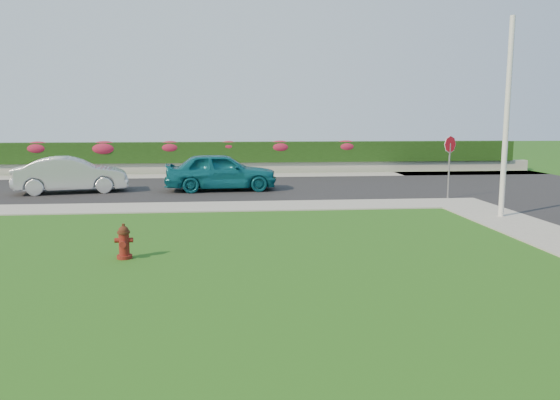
{
  "coord_description": "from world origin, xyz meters",
  "views": [
    {
      "loc": [
        -1.14,
        -9.35,
        2.99
      ],
      "look_at": [
        0.2,
        4.45,
        0.9
      ],
      "focal_mm": 35.0,
      "sensor_mm": 36.0,
      "label": 1
    }
  ],
  "objects": [
    {
      "name": "retaining_wall",
      "position": [
        -1.0,
        20.5,
        0.3
      ],
      "size": [
        34.0,
        0.4,
        0.6
      ],
      "primitive_type": "cube",
      "color": "gray",
      "rests_on": "ground"
    },
    {
      "name": "flower_clump_e",
      "position": [
        1.75,
        20.5,
        1.43
      ],
      "size": [
        1.38,
        0.89,
        0.69
      ],
      "primitive_type": "ellipsoid",
      "color": "#B41F49",
      "rests_on": "hedge"
    },
    {
      "name": "sedan_teal",
      "position": [
        -1.4,
        13.12,
        0.82
      ],
      "size": [
        4.67,
        2.12,
        1.55
      ],
      "primitive_type": "imported",
      "rotation": [
        0.0,
        0.0,
        1.63
      ],
      "color": "#0D5B6A",
      "rests_on": "street_far"
    },
    {
      "name": "sedan_silver",
      "position": [
        -7.33,
        12.99,
        0.75
      ],
      "size": [
        4.54,
        2.36,
        1.42
      ],
      "primitive_type": "imported",
      "rotation": [
        0.0,
        0.0,
        1.78
      ],
      "color": "#AAAEB2",
      "rests_on": "street_far"
    },
    {
      "name": "utility_pole",
      "position": [
        7.11,
        6.22,
        2.96
      ],
      "size": [
        0.16,
        0.16,
        5.91
      ],
      "primitive_type": "cylinder",
      "color": "silver",
      "rests_on": "ground"
    },
    {
      "name": "flower_clump_d",
      "position": [
        -1.05,
        20.5,
        1.47
      ],
      "size": [
        1.16,
        0.74,
        0.58
      ],
      "primitive_type": "ellipsoid",
      "color": "#B41F49",
      "rests_on": "hedge"
    },
    {
      "name": "flower_clump_a",
      "position": [
        -11.04,
        20.5,
        1.42
      ],
      "size": [
        1.42,
        0.92,
        0.71
      ],
      "primitive_type": "ellipsoid",
      "color": "#B41F49",
      "rests_on": "hedge"
    },
    {
      "name": "fire_hydrant",
      "position": [
        -3.37,
        2.32,
        0.36
      ],
      "size": [
        0.39,
        0.37,
        0.76
      ],
      "rotation": [
        0.0,
        0.0,
        0.03
      ],
      "color": "#51130C",
      "rests_on": "ground"
    },
    {
      "name": "flower_clump_b",
      "position": [
        -7.63,
        20.5,
        1.39
      ],
      "size": [
        1.57,
        1.01,
        0.78
      ],
      "primitive_type": "ellipsoid",
      "color": "#B41F49",
      "rests_on": "hedge"
    },
    {
      "name": "flower_clump_c",
      "position": [
        -4.18,
        20.5,
        1.43
      ],
      "size": [
        1.37,
        0.88,
        0.69
      ],
      "primitive_type": "ellipsoid",
      "color": "#B41F49",
      "rests_on": "hedge"
    },
    {
      "name": "flower_clump_f",
      "position": [
        5.43,
        20.5,
        1.44
      ],
      "size": [
        1.33,
        0.85,
        0.66
      ],
      "primitive_type": "ellipsoid",
      "color": "#B41F49",
      "rests_on": "hedge"
    },
    {
      "name": "curb_corner",
      "position": [
        7.0,
        9.0,
        0.02
      ],
      "size": [
        2.0,
        2.0,
        0.04
      ],
      "primitive_type": "cube",
      "color": "gray",
      "rests_on": "ground"
    },
    {
      "name": "sidewalk_far",
      "position": [
        -6.0,
        9.0,
        0.02
      ],
      "size": [
        24.0,
        2.0,
        0.04
      ],
      "primitive_type": "cube",
      "color": "gray",
      "rests_on": "ground"
    },
    {
      "name": "ground",
      "position": [
        0.0,
        0.0,
        0.0
      ],
      "size": [
        120.0,
        120.0,
        0.0
      ],
      "primitive_type": "plane",
      "color": "black",
      "rests_on": "ground"
    },
    {
      "name": "street_far",
      "position": [
        -5.0,
        14.0,
        0.02
      ],
      "size": [
        26.0,
        8.0,
        0.04
      ],
      "primitive_type": "cube",
      "color": "black",
      "rests_on": "ground"
    },
    {
      "name": "hedge",
      "position": [
        -1.0,
        20.6,
        1.15
      ],
      "size": [
        32.0,
        0.9,
        1.1
      ],
      "primitive_type": "cube",
      "color": "black",
      "rests_on": "retaining_wall"
    },
    {
      "name": "stop_sign",
      "position": [
        7.01,
        10.0,
        1.73
      ],
      "size": [
        0.57,
        0.32,
        2.35
      ],
      "rotation": [
        0.0,
        0.0,
        0.11
      ],
      "color": "slate",
      "rests_on": "ground"
    },
    {
      "name": "sidewalk_beyond",
      "position": [
        -1.0,
        19.0,
        0.02
      ],
      "size": [
        34.0,
        2.0,
        0.04
      ],
      "primitive_type": "cube",
      "color": "gray",
      "rests_on": "ground"
    }
  ]
}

